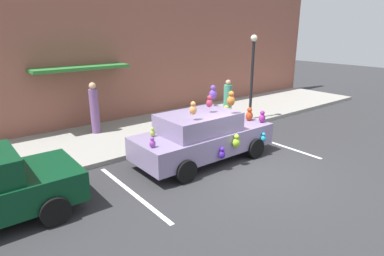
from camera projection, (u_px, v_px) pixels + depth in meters
name	position (u px, v px, depth m)	size (l,w,h in m)	color
ground_plane	(252.00, 170.00, 9.46)	(60.00, 60.00, 0.00)	#2D2D30
sidewalk	(159.00, 128.00, 13.18)	(24.00, 4.00, 0.15)	gray
storefront_building	(130.00, 47.00, 13.84)	(24.00, 1.25, 6.40)	brown
parking_stripe_front	(276.00, 144.00, 11.62)	(0.12, 3.60, 0.01)	silver
parking_stripe_rear	(132.00, 192.00, 8.18)	(0.12, 3.60, 0.01)	silver
plush_covered_car	(203.00, 136.00, 9.97)	(4.50, 2.08, 2.23)	gray
teddy_bear_on_sidewalk	(229.00, 115.00, 13.75)	(0.31, 0.26, 0.59)	#9E723D
street_lamp_post	(252.00, 68.00, 13.61)	(0.28, 0.28, 3.58)	black
pedestrian_near_shopfront	(228.00, 100.00, 14.37)	(0.37, 0.37, 1.68)	#439577
pedestrian_walking_past	(94.00, 109.00, 12.11)	(0.33, 0.33, 1.93)	#754F86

